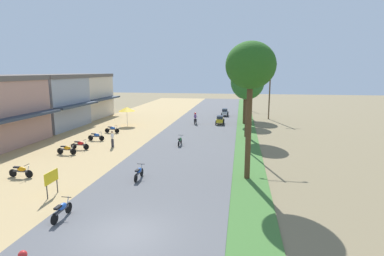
# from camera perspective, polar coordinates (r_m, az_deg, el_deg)

# --- Properties ---
(ground_plane) EXTENTS (180.00, 180.00, 0.00)m
(ground_plane) POSITION_cam_1_polar(r_m,az_deg,el_deg) (14.96, -12.23, -19.05)
(ground_plane) COLOR #7A6B4C
(road_strip) EXTENTS (9.00, 140.00, 0.08)m
(road_strip) POSITION_cam_1_polar(r_m,az_deg,el_deg) (14.94, -12.24, -18.91)
(road_strip) COLOR #565659
(road_strip) RESTS_ON ground
(median_strip) EXTENTS (2.40, 140.00, 0.06)m
(median_strip) POSITION_cam_1_polar(r_m,az_deg,el_deg) (14.12, 11.50, -20.81)
(median_strip) COLOR #3D6B2D
(median_strip) RESTS_ON ground
(shophouse_mid) EXTENTS (9.28, 8.95, 6.90)m
(shophouse_mid) POSITION_cam_1_polar(r_m,az_deg,el_deg) (44.06, -25.54, 4.44)
(shophouse_mid) COLOR #999EA8
(shophouse_mid) RESTS_ON ground
(shophouse_far) EXTENTS (8.12, 8.85, 6.90)m
(shophouse_far) POSITION_cam_1_polar(r_m,az_deg,el_deg) (52.10, -19.67, 5.63)
(shophouse_far) COLOR beige
(shophouse_far) RESTS_ON ground
(parked_motorbike_nearest) EXTENTS (1.80, 0.54, 0.94)m
(parked_motorbike_nearest) POSITION_cam_1_polar(r_m,az_deg,el_deg) (24.50, -29.08, -6.90)
(parked_motorbike_nearest) COLOR black
(parked_motorbike_nearest) RESTS_ON dirt_shoulder
(parked_motorbike_second) EXTENTS (1.80, 0.54, 0.94)m
(parked_motorbike_second) POSITION_cam_1_polar(r_m,az_deg,el_deg) (29.36, -22.17, -3.63)
(parked_motorbike_second) COLOR black
(parked_motorbike_second) RESTS_ON dirt_shoulder
(parked_motorbike_third) EXTENTS (1.80, 0.54, 0.94)m
(parked_motorbike_third) POSITION_cam_1_polar(r_m,az_deg,el_deg) (30.79, -20.00, -2.85)
(parked_motorbike_third) COLOR black
(parked_motorbike_third) RESTS_ON dirt_shoulder
(parked_motorbike_fourth) EXTENTS (1.80, 0.54, 0.94)m
(parked_motorbike_fourth) POSITION_cam_1_polar(r_m,az_deg,el_deg) (34.13, -17.29, -1.43)
(parked_motorbike_fourth) COLOR black
(parked_motorbike_fourth) RESTS_ON dirt_shoulder
(parked_motorbike_fifth) EXTENTS (1.80, 0.54, 0.94)m
(parked_motorbike_fifth) POSITION_cam_1_polar(r_m,az_deg,el_deg) (37.80, -14.55, -0.16)
(parked_motorbike_fifth) COLOR black
(parked_motorbike_fifth) RESTS_ON dirt_shoulder
(street_signboard) EXTENTS (0.06, 1.30, 1.50)m
(street_signboard) POSITION_cam_1_polar(r_m,az_deg,el_deg) (20.07, -24.57, -8.52)
(street_signboard) COLOR #262628
(street_signboard) RESTS_ON dirt_shoulder
(vendor_umbrella) EXTENTS (2.20, 2.20, 2.52)m
(vendor_umbrella) POSITION_cam_1_polar(r_m,az_deg,el_deg) (42.20, -11.97, 3.44)
(vendor_umbrella) COLOR #99999E
(vendor_umbrella) RESTS_ON dirt_shoulder
(pedestrian_on_shoulder) EXTENTS (0.43, 0.38, 1.62)m
(pedestrian_on_shoulder) POSITION_cam_1_polar(r_m,az_deg,el_deg) (30.66, -14.53, -1.81)
(pedestrian_on_shoulder) COLOR #33333D
(pedestrian_on_shoulder) RESTS_ON dirt_shoulder
(median_tree_nearest) EXTENTS (3.25, 3.25, 9.17)m
(median_tree_nearest) POSITION_cam_1_polar(r_m,az_deg,el_deg) (20.62, 10.79, 11.02)
(median_tree_nearest) COLOR #4C351E
(median_tree_nearest) RESTS_ON median_strip
(median_tree_second) EXTENTS (3.65, 3.65, 8.07)m
(median_tree_second) POSITION_cam_1_polar(r_m,az_deg,el_deg) (34.43, 10.23, 8.38)
(median_tree_second) COLOR #4C351E
(median_tree_second) RESTS_ON median_strip
(median_tree_third) EXTENTS (3.36, 3.36, 6.71)m
(median_tree_third) POSITION_cam_1_polar(r_m,az_deg,el_deg) (43.33, 9.83, 7.37)
(median_tree_third) COLOR #4C351E
(median_tree_third) RESTS_ON median_strip
(median_tree_fourth) EXTENTS (3.76, 3.76, 9.02)m
(median_tree_fourth) POSITION_cam_1_polar(r_m,az_deg,el_deg) (49.43, 10.35, 9.64)
(median_tree_fourth) COLOR #4C351E
(median_tree_fourth) RESTS_ON median_strip
(streetlamp_near) EXTENTS (3.16, 0.20, 7.45)m
(streetlamp_near) POSITION_cam_1_polar(r_m,az_deg,el_deg) (27.60, 10.78, 4.18)
(streetlamp_near) COLOR gray
(streetlamp_near) RESTS_ON median_strip
(streetlamp_mid) EXTENTS (3.16, 0.20, 7.82)m
(streetlamp_mid) POSITION_cam_1_polar(r_m,az_deg,el_deg) (61.61, 9.92, 7.77)
(streetlamp_mid) COLOR gray
(streetlamp_mid) RESTS_ON median_strip
(utility_pole_near) EXTENTS (1.80, 0.20, 8.86)m
(utility_pole_near) POSITION_cam_1_polar(r_m,az_deg,el_deg) (48.74, 14.19, 7.00)
(utility_pole_near) COLOR brown
(utility_pole_near) RESTS_ON ground
(car_sedan_yellow) EXTENTS (1.10, 2.26, 1.19)m
(car_sedan_yellow) POSITION_cam_1_polar(r_m,az_deg,el_deg) (42.66, 5.20, 1.58)
(car_sedan_yellow) COLOR gold
(car_sedan_yellow) RESTS_ON road_strip
(car_sedan_silver) EXTENTS (1.10, 2.26, 1.19)m
(car_sedan_silver) POSITION_cam_1_polar(r_m,az_deg,el_deg) (50.75, 6.10, 2.98)
(car_sedan_silver) COLOR #B7BCC1
(car_sedan_silver) RESTS_ON road_strip
(motorbike_ahead_second) EXTENTS (0.54, 1.80, 0.94)m
(motorbike_ahead_second) POSITION_cam_1_polar(r_m,az_deg,el_deg) (17.09, -22.95, -13.63)
(motorbike_ahead_second) COLOR black
(motorbike_ahead_second) RESTS_ON road_strip
(motorbike_ahead_third) EXTENTS (0.54, 1.80, 0.94)m
(motorbike_ahead_third) POSITION_cam_1_polar(r_m,az_deg,el_deg) (21.40, -9.80, -8.04)
(motorbike_ahead_third) COLOR black
(motorbike_ahead_third) RESTS_ON road_strip
(motorbike_ahead_fourth) EXTENTS (0.54, 1.80, 0.94)m
(motorbike_ahead_fourth) POSITION_cam_1_polar(r_m,az_deg,el_deg) (30.53, -2.25, -2.28)
(motorbike_ahead_fourth) COLOR black
(motorbike_ahead_fourth) RESTS_ON road_strip
(motorbike_ahead_fifth) EXTENTS (0.54, 1.80, 1.66)m
(motorbike_ahead_fifth) POSITION_cam_1_polar(r_m,az_deg,el_deg) (42.63, 0.62, 1.77)
(motorbike_ahead_fifth) COLOR black
(motorbike_ahead_fifth) RESTS_ON road_strip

